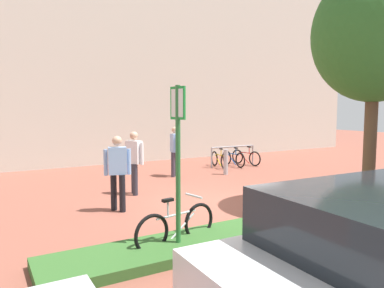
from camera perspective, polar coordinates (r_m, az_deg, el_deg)
name	(u,v)px	position (r m, az deg, el deg)	size (l,w,h in m)	color
ground_plane	(212,203)	(9.15, 3.14, -9.22)	(60.00, 60.00, 0.00)	brown
building_facade	(108,46)	(16.46, -12.92, 14.71)	(28.00, 1.20, 10.00)	beige
planter_strip	(241,233)	(6.85, 7.73, -13.67)	(7.00, 1.10, 0.16)	#336028
tree_sidewalk	(375,35)	(9.41, 26.67, 14.95)	(2.75, 2.75, 5.50)	brown
parking_sign_post	(178,145)	(5.80, -2.20, -0.19)	(0.09, 0.36, 2.70)	#2D7238
bike_at_sign	(177,226)	(6.33, -2.40, -12.70)	(1.66, 0.48, 0.86)	black
bike_rack_cluster	(233,158)	(14.95, 6.42, -2.13)	(2.11, 1.58, 0.83)	#99999E
bollard_steel	(226,162)	(13.02, 5.29, -2.81)	(0.16, 0.16, 0.90)	#ADADB2
person_shirt_blue	(175,148)	(12.56, -2.69, -0.64)	(0.36, 0.60, 1.72)	#383342
person_shirt_white	(134,159)	(10.02, -9.02, -2.26)	(0.41, 0.53, 1.72)	#2D2D38
person_casual_tan	(118,168)	(8.44, -11.56, -3.76)	(0.59, 0.38, 1.72)	black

